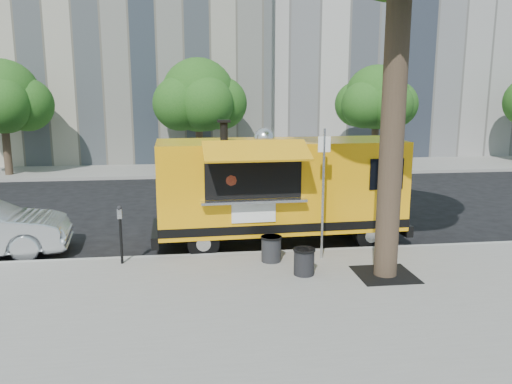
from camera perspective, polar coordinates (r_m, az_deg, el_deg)
ground at (r=13.03m, az=-0.95°, el=-6.27°), size 120.00×120.00×0.00m
sidewalk at (r=9.29m, az=1.88°, el=-13.17°), size 60.00×6.00×0.15m
curb at (r=12.13m, az=-0.45°, el=-7.24°), size 60.00×0.14×0.16m
far_sidewalk at (r=26.17m, az=-4.26°, el=2.71°), size 60.00×5.00×0.15m
building_mid at (r=38.29m, az=14.07°, el=19.99°), size 20.00×14.00×20.00m
tree_well at (r=11.01m, az=14.51°, el=-9.12°), size 1.20×1.20×0.02m
far_tree_a at (r=26.12m, az=-27.04°, el=9.68°), size 3.42×3.42×5.36m
far_tree_b at (r=25.06m, az=-6.60°, el=10.92°), size 3.60×3.60×5.50m
far_tree_c at (r=26.47m, az=13.63°, el=10.44°), size 3.24×3.24×5.21m
sign_post at (r=11.38m, az=7.68°, el=0.66°), size 0.28×0.06×3.00m
parking_meter at (r=11.50m, az=-15.24°, el=-3.96°), size 0.11×0.11×1.33m
food_truck at (r=12.94m, az=2.62°, el=0.55°), size 6.65×3.22×3.24m
trash_bin_left at (r=11.40m, az=1.75°, el=-6.41°), size 0.49×0.49×0.58m
trash_bin_right at (r=10.63m, az=5.51°, el=-7.84°), size 0.47×0.47×0.56m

